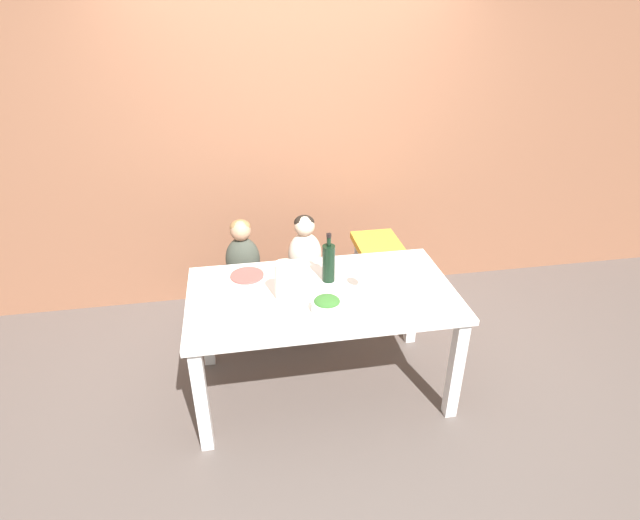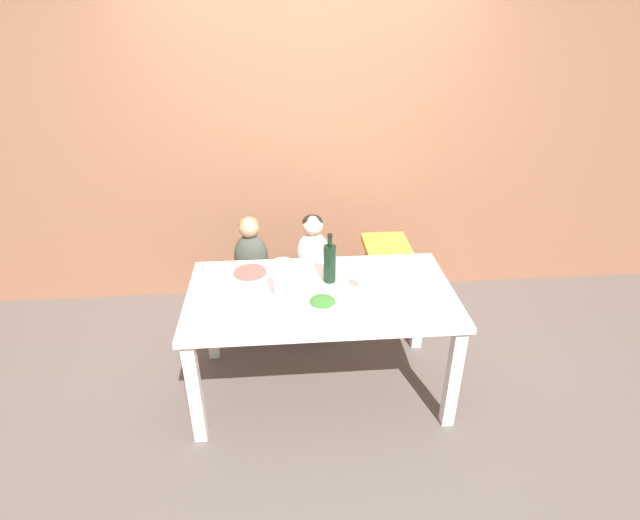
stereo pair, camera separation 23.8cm
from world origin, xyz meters
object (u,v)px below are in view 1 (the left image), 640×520
object	(u,v)px
chair_far_left	(245,288)
wine_glass_near	(362,272)
person_child_left	(242,251)
paper_towel_roll	(285,281)
dinner_plate_front_left	(248,321)
salad_bowl_large	(327,305)
dinner_plate_back_left	(247,275)
wine_bottle	(329,262)
person_child_center	(304,246)
chair_far_center	(305,283)
chair_right_highchair	(376,258)

from	to	relation	value
chair_far_left	wine_glass_near	xyz separation A→B (m)	(0.68, -0.71, 0.47)
person_child_left	paper_towel_roll	bearing A→B (deg)	-72.75
paper_towel_roll	dinner_plate_front_left	xyz separation A→B (m)	(-0.23, -0.20, -0.11)
dinner_plate_front_left	person_child_left	bearing A→B (deg)	89.89
salad_bowl_large	dinner_plate_back_left	size ratio (longest dim) A/B	0.82
chair_far_left	wine_bottle	bearing A→B (deg)	-48.30
person_child_center	dinner_plate_back_left	size ratio (longest dim) A/B	2.24
chair_far_center	person_child_left	distance (m)	0.54
person_child_left	dinner_plate_front_left	distance (m)	0.92
wine_bottle	chair_far_left	bearing A→B (deg)	131.70
chair_right_highchair	wine_glass_near	distance (m)	0.83
chair_far_left	dinner_plate_back_left	bearing A→B (deg)	-87.69
person_child_left	salad_bowl_large	xyz separation A→B (m)	(0.44, -0.90, 0.09)
person_child_left	person_child_center	size ratio (longest dim) A/B	1.00
dinner_plate_front_left	dinner_plate_back_left	bearing A→B (deg)	87.73
person_child_center	person_child_left	bearing A→B (deg)	180.00
salad_bowl_large	person_child_left	bearing A→B (deg)	115.78
wine_glass_near	person_child_center	bearing A→B (deg)	108.59
chair_far_left	dinner_plate_back_left	world-z (taller)	dinner_plate_back_left
chair_far_center	dinner_plate_front_left	bearing A→B (deg)	-115.68
chair_far_left	paper_towel_roll	world-z (taller)	paper_towel_roll
paper_towel_roll	salad_bowl_large	xyz separation A→B (m)	(0.21, -0.18, -0.07)
chair_far_center	person_child_center	world-z (taller)	person_child_center
person_child_left	wine_glass_near	distance (m)	0.99
person_child_left	paper_towel_roll	world-z (taller)	paper_towel_roll
person_child_center	salad_bowl_large	size ratio (longest dim) A/B	2.74
chair_right_highchair	wine_bottle	size ratio (longest dim) A/B	2.16
dinner_plate_back_left	chair_far_left	bearing A→B (deg)	92.31
chair_right_highchair	salad_bowl_large	world-z (taller)	salad_bowl_large
chair_far_left	dinner_plate_back_left	size ratio (longest dim) A/B	2.16
dinner_plate_back_left	paper_towel_roll	bearing A→B (deg)	-54.39
person_child_center	wine_bottle	xyz separation A→B (m)	(0.07, -0.57, 0.17)
chair_right_highchair	person_child_center	size ratio (longest dim) A/B	1.47
chair_far_center	person_child_left	size ratio (longest dim) A/B	0.97
chair_far_left	dinner_plate_front_left	world-z (taller)	dinner_plate_front_left
paper_towel_roll	chair_right_highchair	bearing A→B (deg)	43.81
chair_far_left	chair_far_center	size ratio (longest dim) A/B	1.00
person_child_center	dinner_plate_back_left	distance (m)	0.61
chair_far_center	wine_bottle	xyz separation A→B (m)	(0.07, -0.57, 0.47)
person_child_left	wine_bottle	xyz separation A→B (m)	(0.51, -0.57, 0.17)
chair_right_highchair	dinner_plate_front_left	xyz separation A→B (m)	(-0.98, -0.92, 0.20)
paper_towel_roll	salad_bowl_large	bearing A→B (deg)	-39.90
chair_right_highchair	dinner_plate_front_left	world-z (taller)	dinner_plate_front_left
person_child_left	chair_right_highchair	bearing A→B (deg)	-0.05
person_child_left	dinner_plate_back_left	world-z (taller)	person_child_left
wine_bottle	dinner_plate_front_left	distance (m)	0.63
dinner_plate_front_left	salad_bowl_large	bearing A→B (deg)	2.74
dinner_plate_front_left	paper_towel_roll	bearing A→B (deg)	40.87
chair_far_center	paper_towel_roll	size ratio (longest dim) A/B	1.98
chair_far_left	person_child_center	distance (m)	0.54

